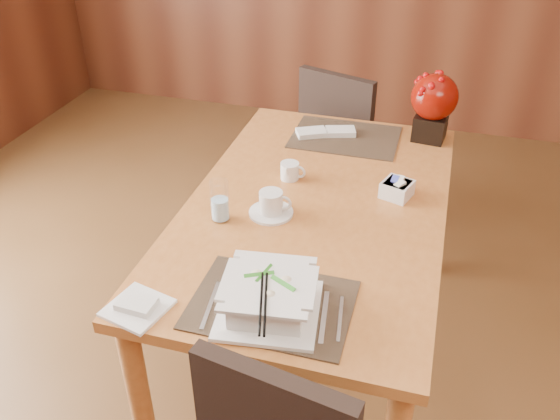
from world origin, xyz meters
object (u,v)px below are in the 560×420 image
(berry_decor, at_px, (434,103))
(far_chair, at_px, (344,141))
(soup_setting, at_px, (269,298))
(creamer_jug, at_px, (290,171))
(dining_table, at_px, (315,226))
(coffee_cup, at_px, (271,205))
(bread_plate, at_px, (137,308))
(water_glass, at_px, (220,201))
(sugar_caddy, at_px, (397,189))

(berry_decor, relative_size, far_chair, 0.32)
(soup_setting, relative_size, creamer_jug, 3.39)
(dining_table, bearing_deg, far_chair, 94.41)
(coffee_cup, xyz_separation_m, bread_plate, (-0.22, -0.56, -0.03))
(berry_decor, bearing_deg, water_glass, -127.59)
(coffee_cup, relative_size, berry_decor, 0.54)
(bread_plate, bearing_deg, dining_table, 62.14)
(sugar_caddy, bearing_deg, berry_decor, 81.38)
(bread_plate, bearing_deg, sugar_caddy, 52.19)
(bread_plate, bearing_deg, far_chair, 80.61)
(water_glass, bearing_deg, creamer_jug, 65.29)
(water_glass, distance_m, far_chair, 1.25)
(water_glass, height_order, sugar_caddy, water_glass)
(bread_plate, bearing_deg, coffee_cup, 68.85)
(dining_table, distance_m, creamer_jug, 0.24)
(soup_setting, distance_m, berry_decor, 1.28)
(soup_setting, height_order, far_chair, far_chair)
(soup_setting, bearing_deg, water_glass, 118.97)
(coffee_cup, bearing_deg, soup_setting, -73.85)
(soup_setting, relative_size, water_glass, 2.07)
(dining_table, relative_size, soup_setting, 4.87)
(water_glass, xyz_separation_m, far_chair, (0.21, 1.19, -0.32))
(dining_table, bearing_deg, sugar_caddy, 26.09)
(dining_table, distance_m, bread_plate, 0.76)
(berry_decor, bearing_deg, soup_setting, -105.61)
(creamer_jug, height_order, sugar_caddy, creamer_jug)
(dining_table, relative_size, bread_plate, 9.57)
(soup_setting, distance_m, sugar_caddy, 0.76)
(water_glass, xyz_separation_m, creamer_jug, (0.15, 0.33, -0.04))
(creamer_jug, bearing_deg, dining_table, -41.89)
(creamer_jug, relative_size, sugar_caddy, 0.92)
(coffee_cup, relative_size, creamer_jug, 1.70)
(soup_setting, height_order, berry_decor, berry_decor)
(creamer_jug, bearing_deg, far_chair, 90.95)
(bread_plate, relative_size, far_chair, 0.17)
(dining_table, bearing_deg, creamer_jug, 133.08)
(dining_table, distance_m, soup_setting, 0.60)
(dining_table, relative_size, creamer_jug, 16.50)
(water_glass, bearing_deg, sugar_caddy, 29.45)
(sugar_caddy, bearing_deg, creamer_jug, 177.59)
(soup_setting, bearing_deg, bread_plate, -173.74)
(dining_table, xyz_separation_m, bread_plate, (-0.35, -0.67, 0.10))
(soup_setting, bearing_deg, dining_table, 82.78)
(berry_decor, bearing_deg, bread_plate, -118.04)
(creamer_jug, bearing_deg, bread_plate, -99.74)
(coffee_cup, distance_m, water_glass, 0.18)
(soup_setting, xyz_separation_m, far_chair, (-0.08, 1.59, -0.30))
(dining_table, relative_size, water_glass, 10.07)
(water_glass, height_order, creamer_jug, water_glass)
(water_glass, distance_m, bread_plate, 0.49)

